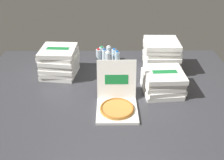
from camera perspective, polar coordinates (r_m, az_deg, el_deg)
The scene contains 12 objects.
ground_plane at distance 2.78m, azimuth -0.42°, elevation -3.72°, with size 3.20×2.40×0.02m, color #38383D.
open_pizza_box at distance 2.55m, azimuth 1.20°, elevation -4.65°, with size 0.42×0.54×0.43m.
pizza_stack_left_mid at distance 3.23m, azimuth 11.32°, elevation 5.49°, with size 0.45×0.45×0.41m.
pizza_stack_left_near at distance 3.15m, azimuth -12.03°, elevation 4.15°, with size 0.49×0.48×0.37m.
pizza_stack_right_mid at distance 2.83m, azimuth 11.71°, elevation -0.35°, with size 0.47×0.46×0.26m.
water_bottle_0 at distance 3.30m, azimuth 1.23°, elevation 4.83°, with size 0.07×0.07×0.23m.
water_bottle_1 at distance 3.37m, azimuth -3.07°, elevation 5.36°, with size 0.07×0.07×0.23m.
water_bottle_2 at distance 3.30m, azimuth -0.91°, elevation 4.76°, with size 0.07×0.07×0.23m.
water_bottle_3 at distance 3.44m, azimuth -2.32°, elevation 5.93°, with size 0.07×0.07×0.23m.
water_bottle_4 at distance 3.38m, azimuth 0.51°, elevation 5.43°, with size 0.07×0.07×0.23m.
water_bottle_5 at distance 3.46m, azimuth -0.72°, elevation 6.08°, with size 0.07×0.07×0.23m.
water_bottle_6 at distance 3.36m, azimuth -1.71°, elevation 5.29°, with size 0.07×0.07×0.23m.
Camera 1 is at (-0.00, -2.27, 1.58)m, focal length 39.52 mm.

